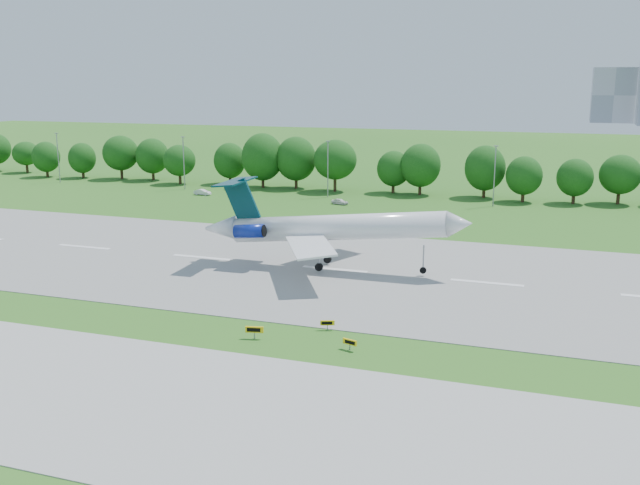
{
  "coord_description": "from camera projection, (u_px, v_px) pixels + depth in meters",
  "views": [
    {
      "loc": [
        28.23,
        -62.71,
        24.82
      ],
      "look_at": [
        0.34,
        18.0,
        5.29
      ],
      "focal_mm": 40.0,
      "sensor_mm": 36.0,
      "label": 1
    }
  ],
  "objects": [
    {
      "name": "tree_line",
      "position": [
        429.0,
        167.0,
        155.69
      ],
      "size": [
        288.4,
        8.4,
        10.4
      ],
      "color": "#382314",
      "rests_on": "ground"
    },
    {
      "name": "airliner",
      "position": [
        324.0,
        227.0,
        94.42
      ],
      "size": [
        36.76,
        26.66,
        11.65
      ],
      "rotation": [
        0.0,
        -0.09,
        0.05
      ],
      "color": "white",
      "rests_on": "ground"
    },
    {
      "name": "service_vehicle_a",
      "position": [
        202.0,
        192.0,
        157.08
      ],
      "size": [
        3.91,
        1.56,
        1.26
      ],
      "primitive_type": "imported",
      "rotation": [
        0.0,
        0.0,
        1.51
      ],
      "color": "silver",
      "rests_on": "ground"
    },
    {
      "name": "light_poles",
      "position": [
        408.0,
        171.0,
        147.24
      ],
      "size": [
        175.9,
        0.25,
        12.19
      ],
      "color": "gray",
      "rests_on": "ground"
    },
    {
      "name": "taxi_sign_left",
      "position": [
        254.0,
        330.0,
        69.73
      ],
      "size": [
        1.8,
        0.6,
        1.26
      ],
      "rotation": [
        0.0,
        0.0,
        0.22
      ],
      "color": "gray",
      "rests_on": "ground"
    },
    {
      "name": "taxi_sign_right",
      "position": [
        350.0,
        342.0,
        66.84
      ],
      "size": [
        1.49,
        0.61,
        1.06
      ],
      "rotation": [
        0.0,
        0.0,
        -0.3
      ],
      "color": "gray",
      "rests_on": "ground"
    },
    {
      "name": "taxiway",
      "position": [
        166.0,
        404.0,
        55.71
      ],
      "size": [
        400.0,
        23.0,
        0.08
      ],
      "primitive_type": "cube",
      "color": "#ADADA8",
      "rests_on": "ground"
    },
    {
      "name": "runway",
      "position": [
        335.0,
        269.0,
        95.33
      ],
      "size": [
        400.0,
        45.0,
        0.08
      ],
      "primitive_type": "cube",
      "color": "gray",
      "rests_on": "ground"
    },
    {
      "name": "taxi_sign_centre",
      "position": [
        327.0,
        323.0,
        72.19
      ],
      "size": [
        1.43,
        0.64,
        1.03
      ],
      "rotation": [
        0.0,
        0.0,
        0.34
      ],
      "color": "gray",
      "rests_on": "ground"
    },
    {
      "name": "ground",
      "position": [
        259.0,
        330.0,
        72.31
      ],
      "size": [
        600.0,
        600.0,
        0.0
      ],
      "primitive_type": "plane",
      "color": "#255E18",
      "rests_on": "ground"
    },
    {
      "name": "service_vehicle_b",
      "position": [
        340.0,
        202.0,
        145.18
      ],
      "size": [
        3.8,
        2.24,
        1.21
      ],
      "primitive_type": "imported",
      "rotation": [
        0.0,
        0.0,
        1.33
      ],
      "color": "silver",
      "rests_on": "ground"
    }
  ]
}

